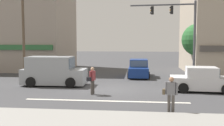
{
  "coord_description": "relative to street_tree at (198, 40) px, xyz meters",
  "views": [
    {
      "loc": [
        1.81,
        -17.39,
        3.29
      ],
      "look_at": [
        -0.25,
        2.0,
        1.6
      ],
      "focal_mm": 42.0,
      "sensor_mm": 36.0,
      "label": 1
    }
  ],
  "objects": [
    {
      "name": "pedestrian_mid_crossing",
      "position": [
        -8.08,
        -8.81,
        -2.37
      ],
      "size": [
        0.48,
        0.66,
        1.67
      ],
      "color": "#4C4742",
      "rests_on": "ground"
    },
    {
      "name": "utility_pole_far_right",
      "position": [
        0.85,
        1.6,
        0.92
      ],
      "size": [
        1.4,
        0.22,
        8.18
      ],
      "color": "brown",
      "rests_on": "ground"
    },
    {
      "name": "building_left_block",
      "position": [
        -20.07,
        4.73,
        1.51
      ],
      "size": [
        13.45,
        8.5,
        9.67
      ],
      "color": "gray",
      "rests_on": "ground"
    },
    {
      "name": "sedan_parked_curbside",
      "position": [
        -1.18,
        -7.08,
        -2.61
      ],
      "size": [
        4.22,
        2.12,
        1.58
      ],
      "color": "silver",
      "rests_on": "ground"
    },
    {
      "name": "ground_plane",
      "position": [
        -7.04,
        -6.94,
        -3.33
      ],
      "size": [
        120.0,
        120.0,
        0.0
      ],
      "primitive_type": "plane",
      "color": "#3D3D3F"
    },
    {
      "name": "traffic_light_mast",
      "position": [
        -2.16,
        -4.21,
        0.85
      ],
      "size": [
        4.88,
        0.59,
        6.2
      ],
      "color": "#47474C",
      "rests_on": "ground"
    },
    {
      "name": "street_tree",
      "position": [
        0.0,
        0.0,
        0.0
      ],
      "size": [
        2.94,
        2.94,
        4.81
      ],
      "color": "#4C3823",
      "rests_on": "ground"
    },
    {
      "name": "sedan_crossing_rightbound",
      "position": [
        -5.3,
        -0.69,
        -2.61
      ],
      "size": [
        1.9,
        4.11,
        1.58
      ],
      "color": "navy",
      "rests_on": "ground"
    },
    {
      "name": "lane_marking_stripe",
      "position": [
        -7.04,
        -10.44,
        -3.32
      ],
      "size": [
        9.0,
        0.24,
        0.01
      ],
      "primitive_type": "cube",
      "color": "silver",
      "rests_on": "ground"
    },
    {
      "name": "van_waiting_far",
      "position": [
        -11.53,
        -5.85,
        -2.32
      ],
      "size": [
        4.62,
        2.08,
        2.11
      ],
      "color": "#999EA3",
      "rests_on": "ground"
    },
    {
      "name": "pedestrian_foreground_with_bag",
      "position": [
        -3.83,
        -12.56,
        -2.37
      ],
      "size": [
        0.66,
        0.45,
        1.67
      ],
      "color": "#4C4742",
      "rests_on": "ground"
    },
    {
      "name": "utility_pole_near_left",
      "position": [
        -14.76,
        -3.59,
        0.88
      ],
      "size": [
        1.4,
        0.22,
        8.11
      ],
      "color": "brown",
      "rests_on": "ground"
    }
  ]
}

